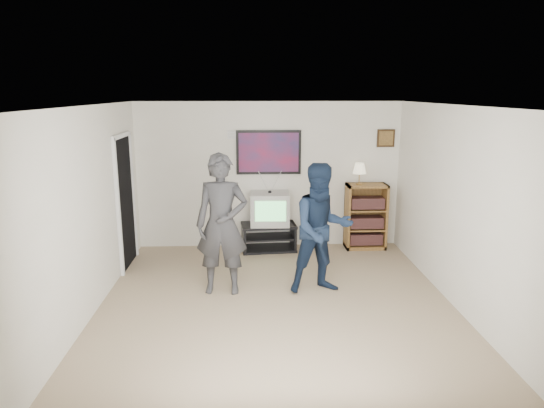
{
  "coord_description": "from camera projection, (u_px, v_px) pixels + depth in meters",
  "views": [
    {
      "loc": [
        -0.32,
        -5.71,
        2.66
      ],
      "look_at": [
        -0.02,
        0.77,
        1.15
      ],
      "focal_mm": 32.0,
      "sensor_mm": 36.0,
      "label": 1
    }
  ],
  "objects": [
    {
      "name": "air_vent",
      "position": [
        236.0,
        135.0,
        8.11
      ],
      "size": [
        0.28,
        0.02,
        0.14
      ],
      "primitive_type": "cube",
      "color": "white",
      "rests_on": "room_shell"
    },
    {
      "name": "media_stand",
      "position": [
        269.0,
        237.0,
        8.29
      ],
      "size": [
        0.96,
        0.59,
        0.46
      ],
      "rotation": [
        0.0,
        0.0,
        0.09
      ],
      "color": "black",
      "rests_on": "room_shell"
    },
    {
      "name": "crt_television",
      "position": [
        270.0,
        208.0,
        8.17
      ],
      "size": [
        0.66,
        0.56,
        0.54
      ],
      "primitive_type": null,
      "rotation": [
        0.0,
        0.0,
        -0.03
      ],
      "color": "#B0B0AA",
      "rests_on": "media_stand"
    },
    {
      "name": "person_short",
      "position": [
        322.0,
        229.0,
        6.43
      ],
      "size": [
        0.97,
        0.81,
        1.76
      ],
      "primitive_type": "imported",
      "rotation": [
        0.0,
        0.0,
        0.19
      ],
      "color": "#132036",
      "rests_on": "room_shell"
    },
    {
      "name": "controller_left",
      "position": [
        223.0,
        202.0,
        6.59
      ],
      "size": [
        0.04,
        0.13,
        0.04
      ],
      "primitive_type": "cube",
      "rotation": [
        0.0,
        0.0,
        0.02
      ],
      "color": "white",
      "rests_on": "person_tall"
    },
    {
      "name": "controller_right",
      "position": [
        318.0,
        207.0,
        6.62
      ],
      "size": [
        0.06,
        0.13,
        0.04
      ],
      "primitive_type": "cube",
      "rotation": [
        0.0,
        0.0,
        0.18
      ],
      "color": "white",
      "rests_on": "person_short"
    },
    {
      "name": "doorway",
      "position": [
        125.0,
        203.0,
        7.4
      ],
      "size": [
        0.03,
        0.85,
        2.0
      ],
      "primitive_type": "cube",
      "color": "black",
      "rests_on": "room_shell"
    },
    {
      "name": "small_picture",
      "position": [
        386.0,
        138.0,
        8.25
      ],
      "size": [
        0.3,
        0.03,
        0.3
      ],
      "primitive_type": "cube",
      "color": "black",
      "rests_on": "room_shell"
    },
    {
      "name": "room_shell",
      "position": [
        275.0,
        204.0,
        6.22
      ],
      "size": [
        4.51,
        5.0,
        2.51
      ],
      "color": "#847353",
      "rests_on": "ground"
    },
    {
      "name": "bookshelf",
      "position": [
        366.0,
        216.0,
        8.34
      ],
      "size": [
        0.68,
        0.39,
        1.12
      ],
      "primitive_type": null,
      "color": "brown",
      "rests_on": "room_shell"
    },
    {
      "name": "table_lamp",
      "position": [
        359.0,
        174.0,
        8.16
      ],
      "size": [
        0.23,
        0.23,
        0.36
      ],
      "primitive_type": null,
      "color": "beige",
      "rests_on": "bookshelf"
    },
    {
      "name": "poster",
      "position": [
        269.0,
        152.0,
        8.2
      ],
      "size": [
        1.1,
        0.03,
        0.75
      ],
      "primitive_type": "cube",
      "color": "black",
      "rests_on": "room_shell"
    },
    {
      "name": "person_tall",
      "position": [
        222.0,
        224.0,
        6.4
      ],
      "size": [
        0.71,
        0.49,
        1.89
      ],
      "primitive_type": "imported",
      "rotation": [
        0.0,
        0.0,
        -0.05
      ],
      "color": "#2F2F31",
      "rests_on": "room_shell"
    }
  ]
}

